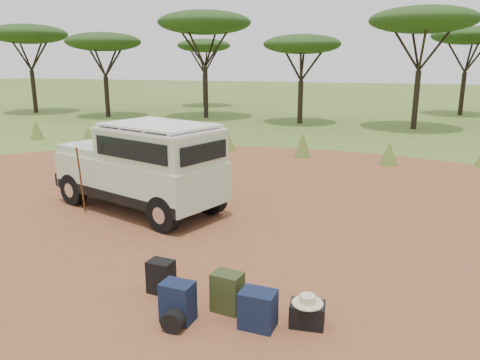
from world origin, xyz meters
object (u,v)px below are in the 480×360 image
(walking_staff, at_px, (81,180))
(duffel_navy, at_px, (258,310))
(safari_vehicle, at_px, (143,168))
(backpack_black, at_px, (161,277))
(hard_case, at_px, (307,315))
(backpack_navy, at_px, (178,302))
(backpack_olive, at_px, (227,292))

(walking_staff, xyz_separation_m, duffel_navy, (5.10, -3.24, -0.54))
(walking_staff, bearing_deg, safari_vehicle, 0.76)
(backpack_black, relative_size, hard_case, 1.13)
(backpack_navy, bearing_deg, hard_case, 18.66)
(safari_vehicle, height_order, duffel_navy, safari_vehicle)
(backpack_navy, xyz_separation_m, backpack_olive, (0.54, 0.46, 0.00))
(backpack_navy, bearing_deg, backpack_olive, 44.51)
(safari_vehicle, distance_m, walking_staff, 1.39)
(backpack_olive, distance_m, hard_case, 1.13)
(backpack_navy, relative_size, hard_case, 1.24)
(safari_vehicle, height_order, hard_case, safari_vehicle)
(safari_vehicle, height_order, walking_staff, safari_vehicle)
(backpack_black, height_order, backpack_navy, backpack_navy)
(backpack_navy, distance_m, hard_case, 1.72)
(safari_vehicle, distance_m, backpack_black, 4.21)
(backpack_olive, xyz_separation_m, duffel_navy, (0.52, -0.27, -0.03))
(duffel_navy, bearing_deg, backpack_navy, -166.72)
(safari_vehicle, distance_m, hard_case, 5.88)
(walking_staff, height_order, backpack_black, walking_staff)
(walking_staff, relative_size, backpack_black, 3.23)
(safari_vehicle, distance_m, duffel_navy, 5.59)
(safari_vehicle, xyz_separation_m, backpack_navy, (2.85, -4.12, -0.73))
(walking_staff, height_order, hard_case, walking_staff)
(hard_case, bearing_deg, safari_vehicle, 135.08)
(safari_vehicle, bearing_deg, backpack_black, -38.05)
(backpack_navy, bearing_deg, walking_staff, 143.74)
(safari_vehicle, bearing_deg, duffel_navy, -26.28)
(backpack_navy, height_order, duffel_navy, backpack_navy)
(backpack_black, bearing_deg, hard_case, -0.80)
(backpack_navy, bearing_deg, duffel_navy, 14.13)
(duffel_navy, bearing_deg, backpack_olive, 155.86)
(duffel_navy, distance_m, hard_case, 0.66)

